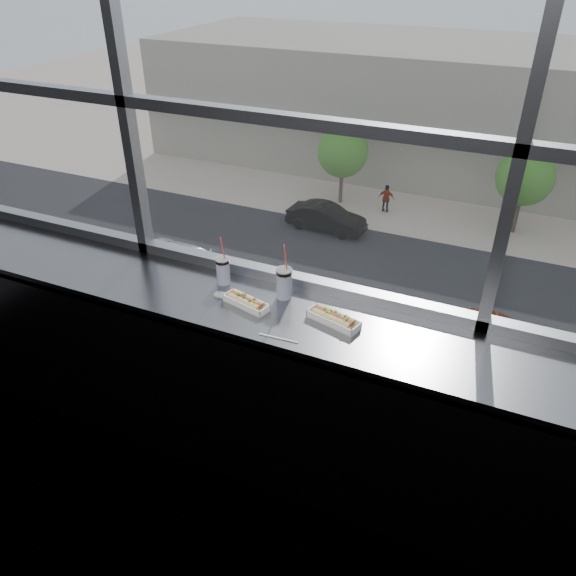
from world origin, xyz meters
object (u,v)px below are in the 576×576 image
at_px(hotdog_tray_left, 246,302).
at_px(soda_cup_left, 223,269).
at_px(soda_cup_right, 284,282).
at_px(tree_center, 525,177).
at_px(hotdog_tray_right, 334,318).
at_px(wrapper, 221,295).
at_px(car_far_a, 327,214).
at_px(pedestrian_a, 387,196).
at_px(car_near_c, 496,336).
at_px(tree_left, 343,152).
at_px(loose_straw, 278,338).
at_px(car_near_a, 188,263).

bearing_deg(hotdog_tray_left, soda_cup_left, 159.96).
bearing_deg(soda_cup_right, soda_cup_left, -179.16).
relative_size(soda_cup_left, tree_center, 0.06).
bearing_deg(soda_cup_right, hotdog_tray_right, -19.84).
relative_size(wrapper, car_far_a, 0.02).
xyz_separation_m(wrapper, pedestrian_a, (-5.86, 28.02, -11.08)).
bearing_deg(pedestrian_a, car_near_c, 122.37).
distance_m(hotdog_tray_right, wrapper, 0.63).
bearing_deg(hotdog_tray_right, tree_left, 123.77).
height_order(hotdog_tray_right, car_near_c, hotdog_tray_right).
distance_m(hotdog_tray_right, pedestrian_a, 30.82).
height_order(car_far_a, pedestrian_a, pedestrian_a).
height_order(hotdog_tray_left, car_far_a, hotdog_tray_left).
bearing_deg(hotdog_tray_right, loose_straw, -114.83).
xyz_separation_m(soda_cup_right, tree_center, (0.96, 28.15, -9.02)).
relative_size(hotdog_tray_left, car_near_a, 0.04).
height_order(tree_left, tree_center, tree_center).
height_order(car_near_a, pedestrian_a, car_near_a).
relative_size(loose_straw, tree_left, 0.04).
distance_m(hotdog_tray_left, tree_center, 29.71).
bearing_deg(tree_center, soda_cup_left, -92.69).
distance_m(wrapper, tree_center, 29.69).
height_order(hotdog_tray_left, tree_left, hotdog_tray_left).
bearing_deg(soda_cup_right, tree_center, 88.05).
bearing_deg(car_near_c, tree_left, 32.88).
xyz_separation_m(wrapper, car_near_c, (1.58, 16.28, -10.94)).
bearing_deg(loose_straw, pedestrian_a, 99.09).
xyz_separation_m(loose_straw, tree_center, (0.83, 28.49, -8.93)).
height_order(soda_cup_left, car_far_a, soda_cup_left).
bearing_deg(tree_center, tree_left, 180.00).
bearing_deg(car_near_c, pedestrian_a, 24.47).
bearing_deg(tree_left, soda_cup_left, -72.79).
relative_size(soda_cup_left, soda_cup_right, 0.90).
xyz_separation_m(car_near_a, pedestrian_a, (6.01, 11.74, -0.19)).
relative_size(loose_straw, car_far_a, 0.04).
bearing_deg(car_near_a, soda_cup_left, -139.18).
relative_size(wrapper, car_near_a, 0.01).
xyz_separation_m(car_near_a, tree_center, (13.14, 12.00, 1.96)).
bearing_deg(loose_straw, soda_cup_right, 106.81).
distance_m(soda_cup_left, tree_left, 30.82).
relative_size(wrapper, pedestrian_a, 0.05).
xyz_separation_m(car_near_c, tree_center, (-0.31, 12.00, 2.00)).
bearing_deg(hotdog_tray_right, hotdog_tray_left, -159.56).
xyz_separation_m(soda_cup_left, loose_straw, (0.50, -0.34, -0.08)).
distance_m(wrapper, car_near_a, 22.91).
distance_m(soda_cup_left, wrapper, 0.16).
bearing_deg(car_near_a, loose_straw, -138.63).
bearing_deg(hotdog_tray_left, car_far_a, 123.40).
bearing_deg(wrapper, tree_center, 87.43).
height_order(hotdog_tray_right, car_far_a, hotdog_tray_right).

